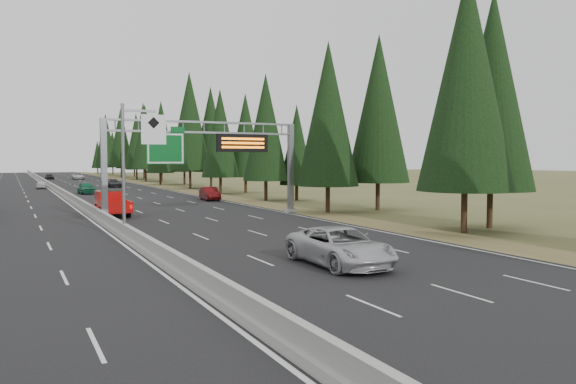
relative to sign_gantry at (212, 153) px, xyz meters
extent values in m
cube|color=black|center=(-8.92, 45.12, -5.23)|extent=(32.00, 260.00, 0.08)
cube|color=olive|center=(8.88, 45.12, -5.24)|extent=(3.60, 260.00, 0.06)
cube|color=gray|center=(-8.92, 45.12, -5.04)|extent=(0.70, 260.00, 0.30)
cube|color=gray|center=(-8.92, 45.12, -4.64)|extent=(0.30, 260.00, 0.60)
cube|color=slate|center=(-8.57, 0.12, -1.29)|extent=(0.45, 0.45, 7.80)
cube|color=gray|center=(-8.57, 0.12, -5.04)|extent=(0.90, 0.90, 0.30)
cube|color=slate|center=(7.28, 0.12, -1.29)|extent=(0.45, 0.45, 7.80)
cube|color=gray|center=(7.28, 0.12, -5.04)|extent=(0.90, 0.90, 0.30)
cube|color=slate|center=(-0.64, 0.12, 2.53)|extent=(15.85, 0.35, 0.16)
cube|color=slate|center=(-0.64, 0.12, 1.69)|extent=(15.85, 0.35, 0.16)
cube|color=#054C19|center=(-3.92, -0.13, 0.36)|extent=(3.00, 0.10, 2.50)
cube|color=silver|center=(-3.92, -0.19, 0.36)|extent=(2.85, 0.02, 2.35)
cube|color=#054C19|center=(-2.92, -0.13, 1.86)|extent=(1.10, 0.10, 0.45)
cube|color=black|center=(2.58, -0.18, 0.86)|extent=(4.50, 0.40, 1.50)
cube|color=orange|center=(2.58, -0.40, 1.21)|extent=(3.80, 0.02, 0.18)
cube|color=orange|center=(2.58, -0.40, 0.86)|extent=(3.80, 0.02, 0.18)
cube|color=orange|center=(2.58, -0.40, 0.51)|extent=(3.80, 0.02, 0.18)
cylinder|color=slate|center=(-8.92, -9.88, -1.19)|extent=(0.20, 0.20, 8.00)
cube|color=gray|center=(-8.92, -9.88, -5.09)|extent=(0.50, 0.50, 0.20)
cube|color=slate|center=(-7.92, -9.88, 2.41)|extent=(2.00, 0.15, 0.15)
cube|color=silver|center=(-7.12, -10.00, 1.31)|extent=(1.50, 0.06, 1.80)
cylinder|color=black|center=(11.30, -16.86, -3.90)|extent=(0.40, 0.40, 2.73)
cone|color=black|center=(11.30, -16.86, 4.64)|extent=(6.15, 6.15, 14.35)
cylinder|color=black|center=(14.79, -15.68, -3.96)|extent=(0.40, 0.40, 2.61)
cone|color=black|center=(14.79, -15.68, 4.21)|extent=(5.88, 5.88, 13.73)
cylinder|color=black|center=(10.23, -1.33, -4.06)|extent=(0.40, 0.40, 2.42)
cone|color=black|center=(10.23, -1.33, 3.51)|extent=(5.45, 5.45, 12.71)
cylinder|color=black|center=(15.95, -0.85, -3.96)|extent=(0.40, 0.40, 2.62)
cone|color=black|center=(15.95, -0.85, 4.24)|extent=(5.90, 5.90, 13.77)
cylinder|color=black|center=(11.44, 14.70, -4.10)|extent=(0.40, 0.40, 2.33)
cone|color=black|center=(11.44, 14.70, 3.19)|extent=(5.25, 5.25, 12.24)
cylinder|color=black|center=(15.07, 13.99, -4.38)|extent=(0.40, 0.40, 1.79)
cone|color=black|center=(15.07, 13.99, 1.20)|extent=(4.02, 4.02, 9.37)
cylinder|color=black|center=(11.10, 29.18, -4.12)|extent=(0.40, 0.40, 2.31)
cone|color=black|center=(11.10, 29.18, 3.09)|extent=(5.19, 5.19, 12.11)
cylinder|color=black|center=(15.21, 30.10, -4.14)|extent=(0.40, 0.40, 2.26)
cone|color=black|center=(15.21, 30.10, 2.92)|extent=(5.08, 5.08, 11.86)
cylinder|color=black|center=(11.23, 44.06, -3.76)|extent=(0.40, 0.40, 3.01)
cone|color=black|center=(11.23, 44.06, 5.64)|extent=(6.77, 6.77, 15.80)
cylinder|color=black|center=(15.41, 45.92, -3.92)|extent=(0.40, 0.40, 2.71)
cone|color=black|center=(15.41, 45.92, 4.54)|extent=(6.09, 6.09, 14.20)
cylinder|color=black|center=(10.14, 59.45, -4.15)|extent=(0.40, 0.40, 2.24)
cone|color=black|center=(10.14, 59.45, 2.87)|extent=(5.05, 5.05, 11.78)
cylinder|color=black|center=(14.96, 60.33, -4.06)|extent=(0.40, 0.40, 2.42)
cone|color=black|center=(14.96, 60.33, 3.52)|extent=(5.45, 5.45, 12.72)
cylinder|color=black|center=(11.34, 77.35, -3.95)|extent=(0.40, 0.40, 2.65)
cone|color=black|center=(11.34, 77.35, 4.33)|extent=(5.96, 5.96, 13.90)
cylinder|color=black|center=(14.90, 77.76, -3.87)|extent=(0.40, 0.40, 2.80)
cone|color=black|center=(14.90, 77.76, 4.88)|extent=(6.30, 6.30, 14.69)
cylinder|color=black|center=(12.01, 90.05, -4.02)|extent=(0.40, 0.40, 2.50)
cone|color=black|center=(12.01, 90.05, 3.79)|extent=(5.62, 5.62, 13.12)
cylinder|color=black|center=(14.43, 93.44, -3.78)|extent=(0.40, 0.40, 2.97)
cone|color=black|center=(14.43, 93.44, 5.49)|extent=(6.68, 6.68, 15.59)
cylinder|color=black|center=(11.42, 106.91, -3.83)|extent=(0.40, 0.40, 2.88)
cone|color=black|center=(11.42, 106.91, 5.16)|extent=(6.47, 6.47, 15.10)
cylinder|color=black|center=(15.11, 108.40, -4.27)|extent=(0.40, 0.40, 2.00)
cone|color=black|center=(15.11, 108.40, 1.99)|extent=(4.51, 4.51, 10.52)
cylinder|color=black|center=(10.30, 124.58, -3.84)|extent=(0.40, 0.40, 2.86)
cone|color=black|center=(10.30, 124.58, 5.10)|extent=(6.43, 6.43, 15.01)
cylinder|color=black|center=(14.84, 121.58, -4.20)|extent=(0.40, 0.40, 2.14)
cone|color=black|center=(14.84, 121.58, 2.49)|extent=(4.82, 4.82, 11.24)
cylinder|color=black|center=(11.90, 137.75, -3.91)|extent=(0.40, 0.40, 2.72)
cone|color=black|center=(11.90, 137.75, 4.59)|extent=(6.12, 6.12, 14.28)
cylinder|color=black|center=(14.71, 140.64, -4.17)|extent=(0.40, 0.40, 2.20)
cone|color=black|center=(14.71, 140.64, 2.69)|extent=(4.94, 4.94, 11.53)
cylinder|color=black|center=(11.98, 154.52, -4.38)|extent=(0.40, 0.40, 1.77)
cone|color=black|center=(11.98, 154.52, 1.15)|extent=(3.98, 3.98, 9.30)
cylinder|color=black|center=(14.87, 154.19, -4.29)|extent=(0.40, 0.40, 1.95)
cone|color=black|center=(14.87, 154.19, 1.81)|extent=(4.40, 4.40, 10.26)
imported|color=#B5B5BA|center=(-1.98, -23.11, -4.35)|extent=(2.81, 6.07, 1.69)
cylinder|color=black|center=(-8.37, 2.09, -4.74)|extent=(0.34, 0.90, 0.90)
cylinder|color=black|center=(-6.46, 2.09, -4.74)|extent=(0.34, 0.90, 0.90)
cylinder|color=black|center=(-8.37, 5.80, -4.74)|extent=(0.34, 0.90, 0.90)
cylinder|color=black|center=(-6.46, 5.80, -4.74)|extent=(0.34, 0.90, 0.90)
cube|color=#B20D0A|center=(-7.42, 4.00, -4.57)|extent=(2.25, 6.29, 0.34)
cube|color=#B20D0A|center=(-7.42, 5.01, -3.78)|extent=(2.13, 2.47, 1.24)
cube|color=black|center=(-7.42, 5.01, -3.45)|extent=(1.91, 2.13, 0.62)
cube|color=#B20D0A|center=(-8.48, 2.32, -4.18)|extent=(0.11, 2.70, 0.67)
cube|color=#B20D0A|center=(-6.35, 2.32, -4.18)|extent=(0.11, 2.70, 0.67)
cube|color=#B20D0A|center=(-7.42, 0.97, -4.18)|extent=(2.25, 0.11, 0.67)
imported|color=#155F40|center=(-5.64, 36.00, -4.39)|extent=(2.19, 4.82, 1.60)
imported|color=#590C0E|center=(5.58, 17.37, -4.43)|extent=(2.04, 4.72, 1.51)
imported|color=black|center=(0.51, 52.21, -4.50)|extent=(2.28, 4.90, 1.38)
imported|color=silver|center=(-0.56, 94.96, -4.42)|extent=(2.64, 5.59, 1.54)
imported|color=black|center=(-6.63, 96.57, -4.51)|extent=(1.97, 4.14, 1.37)
imported|color=silver|center=(-10.42, 53.21, -4.55)|extent=(1.85, 3.88, 1.28)
camera|label=1|loc=(-15.03, -44.11, -0.49)|focal=35.00mm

